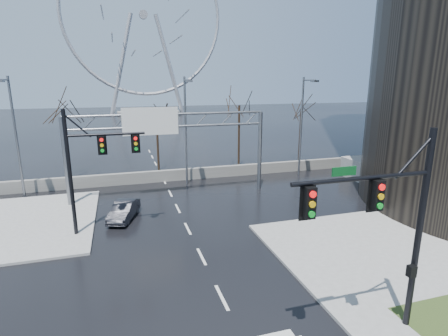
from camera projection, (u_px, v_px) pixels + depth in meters
name	position (u px, v px, depth m)	size (l,w,h in m)	color
ground	(222.00, 297.00, 15.88)	(260.00, 260.00, 0.00)	black
sidewalk_right_ext	(375.00, 247.00, 20.54)	(12.00, 10.00, 0.15)	gray
sidewalk_far	(18.00, 224.00, 23.91)	(10.00, 12.00, 0.15)	gray
barrier_wall	(164.00, 176.00, 34.33)	(52.00, 0.50, 1.10)	slate
signal_mast_near	(392.00, 217.00, 12.41)	(5.52, 0.41, 8.00)	black
signal_mast_far	(88.00, 161.00, 21.39)	(4.72, 0.41, 8.00)	black
sign_gantry	(165.00, 137.00, 28.43)	(16.36, 0.40, 7.60)	slate
streetlight_left	(14.00, 129.00, 27.95)	(0.50, 2.55, 10.00)	slate
streetlight_mid	(186.00, 123.00, 31.90)	(0.50, 2.55, 10.00)	slate
streetlight_right	(303.00, 119.00, 35.28)	(0.50, 2.55, 10.00)	slate
tree_left	(63.00, 120.00, 33.74)	(3.75, 3.75, 7.50)	black
tree_center	(157.00, 124.00, 37.40)	(3.25, 3.25, 6.50)	black
tree_right	(239.00, 113.00, 38.75)	(3.90, 3.90, 7.80)	black
tree_far_right	(301.00, 117.00, 41.67)	(3.40, 3.40, 6.80)	black
ferris_wheel	(144.00, 22.00, 99.25)	(45.00, 6.00, 50.91)	gray
car	(124.00, 211.00, 24.84)	(1.34, 3.85, 1.27)	black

